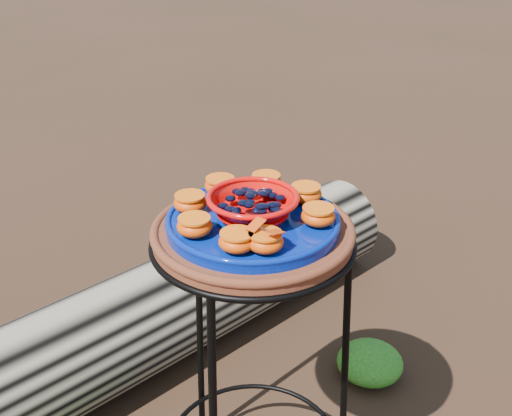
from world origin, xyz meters
TOP-DOWN VIEW (x-y plane):
  - plant_stand at (0.00, 0.00)m, footprint 0.44×0.44m
  - terracotta_saucer at (0.00, 0.00)m, footprint 0.39×0.39m
  - cobalt_plate at (0.00, 0.00)m, footprint 0.33×0.33m
  - red_bowl at (0.00, 0.00)m, footprint 0.17×0.17m
  - glass_gems at (0.00, 0.00)m, footprint 0.13×0.13m
  - orange_half_0 at (-0.06, -0.11)m, footprint 0.06×0.06m
  - orange_half_1 at (0.08, -0.10)m, footprint 0.06×0.06m
  - orange_half_2 at (0.12, -0.01)m, footprint 0.06×0.06m
  - orange_half_3 at (0.10, 0.08)m, footprint 0.06×0.06m
  - orange_half_4 at (0.01, 0.12)m, footprint 0.06×0.06m
  - orange_half_5 at (-0.08, 0.10)m, footprint 0.06×0.06m
  - orange_half_6 at (-0.12, 0.01)m, footprint 0.06×0.06m
  - orange_half_7 at (-0.10, -0.08)m, footprint 0.06×0.06m
  - butterfly at (-0.06, -0.11)m, footprint 0.08×0.06m
  - driftwood_log at (0.13, 0.58)m, footprint 1.71×0.58m
  - foliage_right at (0.53, 0.11)m, footprint 0.20×0.20m
  - foliage_back at (-0.15, 0.63)m, footprint 0.30×0.30m

SIDE VIEW (x-z plane):
  - foliage_right at x=0.53m, z-range 0.00..0.10m
  - foliage_back at x=-0.15m, z-range 0.00..0.15m
  - driftwood_log at x=0.13m, z-range 0.00..0.31m
  - plant_stand at x=0.00m, z-range 0.00..0.70m
  - terracotta_saucer at x=0.00m, z-range 0.70..0.73m
  - cobalt_plate at x=0.00m, z-range 0.73..0.75m
  - orange_half_0 at x=-0.06m, z-range 0.75..0.79m
  - orange_half_1 at x=0.08m, z-range 0.75..0.79m
  - orange_half_2 at x=0.12m, z-range 0.75..0.79m
  - orange_half_3 at x=0.10m, z-range 0.75..0.79m
  - orange_half_4 at x=0.01m, z-range 0.75..0.79m
  - orange_half_5 at x=-0.08m, z-range 0.75..0.79m
  - orange_half_6 at x=-0.12m, z-range 0.75..0.79m
  - orange_half_7 at x=-0.10m, z-range 0.75..0.79m
  - red_bowl at x=0.00m, z-range 0.75..0.80m
  - butterfly at x=-0.06m, z-range 0.79..0.80m
  - glass_gems at x=0.00m, z-range 0.80..0.82m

